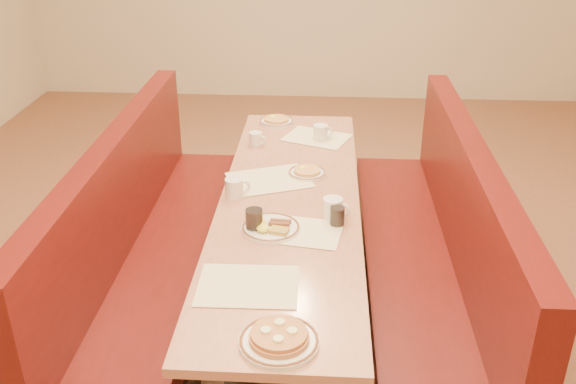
# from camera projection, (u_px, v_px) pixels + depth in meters

# --- Properties ---
(ground) EXTENTS (8.00, 8.00, 0.00)m
(ground) POSITION_uv_depth(u_px,v_px,m) (289.00, 320.00, 3.55)
(ground) COLOR #9E6647
(ground) RESTS_ON ground
(diner_table) EXTENTS (0.70, 2.50, 0.75)m
(diner_table) POSITION_uv_depth(u_px,v_px,m) (289.00, 263.00, 3.38)
(diner_table) COLOR black
(diner_table) RESTS_ON ground
(booth_left) EXTENTS (0.55, 2.50, 1.05)m
(booth_left) POSITION_uv_depth(u_px,v_px,m) (153.00, 261.00, 3.43)
(booth_left) COLOR #4C3326
(booth_left) RESTS_ON ground
(booth_right) EXTENTS (0.55, 2.50, 1.05)m
(booth_right) POSITION_uv_depth(u_px,v_px,m) (429.00, 270.00, 3.35)
(booth_right) COLOR #4C3326
(booth_right) RESTS_ON ground
(placemat_near_left) EXTENTS (0.40, 0.30, 0.00)m
(placemat_near_left) POSITION_uv_depth(u_px,v_px,m) (248.00, 285.00, 2.54)
(placemat_near_left) COLOR #F4E5BF
(placemat_near_left) RESTS_ON diner_table
(placemat_near_right) EXTENTS (0.39, 0.32, 0.00)m
(placemat_near_right) POSITION_uv_depth(u_px,v_px,m) (302.00, 232.00, 2.93)
(placemat_near_right) COLOR #F4E5BF
(placemat_near_right) RESTS_ON diner_table
(placemat_far_left) EXTENTS (0.50, 0.44, 0.00)m
(placemat_far_left) POSITION_uv_depth(u_px,v_px,m) (269.00, 180.00, 3.42)
(placemat_far_left) COLOR #F4E5BF
(placemat_far_left) RESTS_ON diner_table
(placemat_far_right) EXTENTS (0.45, 0.40, 0.00)m
(placemat_far_right) POSITION_uv_depth(u_px,v_px,m) (317.00, 137.00, 3.97)
(placemat_far_right) COLOR #F4E5BF
(placemat_far_right) RESTS_ON diner_table
(pancake_plate) EXTENTS (0.28, 0.28, 0.06)m
(pancake_plate) POSITION_uv_depth(u_px,v_px,m) (279.00, 339.00, 2.22)
(pancake_plate) COLOR white
(pancake_plate) RESTS_ON diner_table
(eggs_plate) EXTENTS (0.27, 0.27, 0.05)m
(eggs_plate) POSITION_uv_depth(u_px,v_px,m) (270.00, 227.00, 2.94)
(eggs_plate) COLOR white
(eggs_plate) RESTS_ON diner_table
(extra_plate_mid) EXTENTS (0.21, 0.21, 0.04)m
(extra_plate_mid) POSITION_uv_depth(u_px,v_px,m) (307.00, 172.00, 3.48)
(extra_plate_mid) COLOR white
(extra_plate_mid) RESTS_ON diner_table
(extra_plate_far) EXTENTS (0.23, 0.23, 0.05)m
(extra_plate_far) POSITION_uv_depth(u_px,v_px,m) (276.00, 121.00, 4.20)
(extra_plate_far) COLOR white
(extra_plate_far) RESTS_ON diner_table
(coffee_mug_a) EXTENTS (0.13, 0.09, 0.10)m
(coffee_mug_a) POSITION_uv_depth(u_px,v_px,m) (334.00, 208.00, 3.03)
(coffee_mug_a) COLOR white
(coffee_mug_a) RESTS_ON diner_table
(coffee_mug_b) EXTENTS (0.13, 0.09, 0.10)m
(coffee_mug_b) POSITION_uv_depth(u_px,v_px,m) (235.00, 187.00, 3.23)
(coffee_mug_b) COLOR white
(coffee_mug_b) RESTS_ON diner_table
(coffee_mug_c) EXTENTS (0.12, 0.09, 0.09)m
(coffee_mug_c) POSITION_uv_depth(u_px,v_px,m) (321.00, 132.00, 3.92)
(coffee_mug_c) COLOR white
(coffee_mug_c) RESTS_ON diner_table
(coffee_mug_d) EXTENTS (0.10, 0.08, 0.08)m
(coffee_mug_d) POSITION_uv_depth(u_px,v_px,m) (256.00, 139.00, 3.85)
(coffee_mug_d) COLOR white
(coffee_mug_d) RESTS_ON diner_table
(soda_tumbler_near) EXTENTS (0.08, 0.08, 0.11)m
(soda_tumbler_near) POSITION_uv_depth(u_px,v_px,m) (254.00, 220.00, 2.92)
(soda_tumbler_near) COLOR black
(soda_tumbler_near) RESTS_ON diner_table
(soda_tumbler_mid) EXTENTS (0.07, 0.07, 0.09)m
(soda_tumbler_mid) POSITION_uv_depth(u_px,v_px,m) (337.00, 216.00, 2.97)
(soda_tumbler_mid) COLOR black
(soda_tumbler_mid) RESTS_ON diner_table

